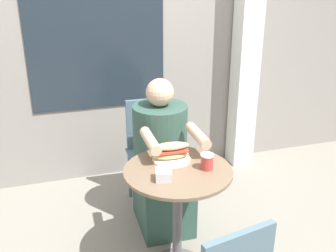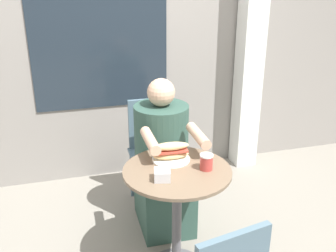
# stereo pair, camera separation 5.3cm
# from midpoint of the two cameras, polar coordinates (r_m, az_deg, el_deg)

# --- Properties ---
(storefront_wall) EXTENTS (8.00, 0.09, 2.80)m
(storefront_wall) POSITION_cam_midpoint_polar(r_m,az_deg,el_deg) (3.51, -6.76, 14.50)
(storefront_wall) COLOR gray
(storefront_wall) RESTS_ON ground_plane
(lattice_pillar) EXTENTS (0.21, 0.21, 2.40)m
(lattice_pillar) POSITION_cam_midpoint_polar(r_m,az_deg,el_deg) (3.75, 10.98, 11.63)
(lattice_pillar) COLOR silver
(lattice_pillar) RESTS_ON ground_plane
(cafe_table) EXTENTS (0.65, 0.65, 0.74)m
(cafe_table) POSITION_cam_midpoint_polar(r_m,az_deg,el_deg) (2.44, 0.77, -10.51)
(cafe_table) COLOR brown
(cafe_table) RESTS_ON ground_plane
(diner_chair) EXTENTS (0.39, 0.39, 0.87)m
(diner_chair) POSITION_cam_midpoint_polar(r_m,az_deg,el_deg) (3.21, -3.09, -2.43)
(diner_chair) COLOR slate
(diner_chair) RESTS_ON ground_plane
(seated_diner) EXTENTS (0.40, 0.71, 1.14)m
(seated_diner) POSITION_cam_midpoint_polar(r_m,az_deg,el_deg) (2.92, -1.41, -5.85)
(seated_diner) COLOR #2D4C42
(seated_diner) RESTS_ON ground_plane
(sandwich_on_plate) EXTENTS (0.24, 0.24, 0.12)m
(sandwich_on_plate) POSITION_cam_midpoint_polar(r_m,az_deg,el_deg) (2.43, -0.17, -3.86)
(sandwich_on_plate) COLOR white
(sandwich_on_plate) RESTS_ON cafe_table
(drink_cup) EXTENTS (0.08, 0.08, 0.10)m
(drink_cup) POSITION_cam_midpoint_polar(r_m,az_deg,el_deg) (2.33, 5.04, -5.16)
(drink_cup) COLOR #B73D38
(drink_cup) RESTS_ON cafe_table
(napkin_box) EXTENTS (0.11, 0.11, 0.06)m
(napkin_box) POSITION_cam_midpoint_polar(r_m,az_deg,el_deg) (2.22, -1.33, -7.12)
(napkin_box) COLOR silver
(napkin_box) RESTS_ON cafe_table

